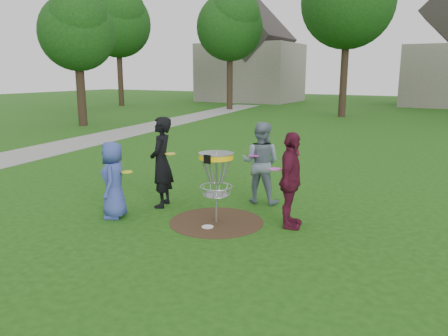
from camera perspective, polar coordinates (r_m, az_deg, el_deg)
The scene contains 11 objects.
ground at distance 8.42m, azimuth -0.99°, elevation -7.05°, with size 100.00×100.00×0.00m, color #19470F.
dirt_patch at distance 8.41m, azimuth -0.99°, elevation -7.03°, with size 1.80×1.80×0.01m, color #47331E.
concrete_path at distance 20.59m, azimuth -14.23°, elevation 4.22°, with size 2.20×40.00×0.02m, color #9E9E99.
player_blue at distance 8.75m, azimuth -14.24°, elevation -1.52°, with size 0.74×0.48×1.51m, color #38479A.
player_black at distance 9.25m, azimuth -8.17°, elevation 0.75°, with size 0.70×0.46×1.91m, color black.
player_grey at distance 9.48m, azimuth 4.81°, elevation 0.70°, with size 0.86×0.67×1.77m, color slate.
player_maroon at distance 7.99m, azimuth 8.69°, elevation -1.62°, with size 1.04×0.43×1.77m, color #58142A.
disc_on_grass at distance 8.13m, azimuth -2.15°, elevation -7.70°, with size 0.22×0.22×0.02m, color white.
disc_golf_basket at distance 8.13m, azimuth -1.02°, elevation -0.26°, with size 0.66×0.67×1.38m.
held_discs at distance 8.61m, azimuth -2.35°, elevation 0.77°, with size 2.90×2.16×0.26m.
tree_row at distance 27.98m, azimuth 22.62°, elevation 18.47°, with size 51.20×17.42×9.90m.
Camera 1 is at (3.95, -6.88, 2.80)m, focal length 35.00 mm.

